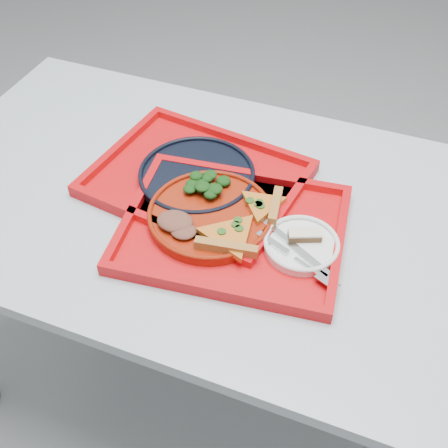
{
  "coord_description": "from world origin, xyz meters",
  "views": [
    {
      "loc": [
        0.24,
        -0.82,
        1.6
      ],
      "look_at": [
        -0.05,
        -0.08,
        0.78
      ],
      "focal_mm": 45.0,
      "sensor_mm": 36.0,
      "label": 1
    }
  ],
  "objects": [
    {
      "name": "ground",
      "position": [
        0.0,
        0.0,
        0.0
      ],
      "size": [
        10.0,
        10.0,
        0.0
      ],
      "primitive_type": "plane",
      "color": "gray",
      "rests_on": "ground"
    },
    {
      "name": "table",
      "position": [
        0.0,
        0.0,
        0.68
      ],
      "size": [
        1.6,
        0.8,
        0.75
      ],
      "color": "#AFB8C5",
      "rests_on": "ground"
    },
    {
      "name": "tray_main",
      "position": [
        -0.04,
        -0.07,
        0.76
      ],
      "size": [
        0.49,
        0.4,
        0.01
      ],
      "primitive_type": "cube",
      "rotation": [
        0.0,
        0.0,
        0.12
      ],
      "color": "red",
      "rests_on": "table"
    },
    {
      "name": "tray_far",
      "position": [
        -0.17,
        0.05,
        0.76
      ],
      "size": [
        0.49,
        0.41,
        0.01
      ],
      "primitive_type": "cube",
      "rotation": [
        0.0,
        0.0,
        -0.14
      ],
      "color": "red",
      "rests_on": "table"
    },
    {
      "name": "dinner_plate",
      "position": [
        -0.09,
        -0.06,
        0.77
      ],
      "size": [
        0.26,
        0.26,
        0.02
      ],
      "primitive_type": "cylinder",
      "color": "maroon",
      "rests_on": "tray_main"
    },
    {
      "name": "side_plate",
      "position": [
        0.11,
        -0.07,
        0.77
      ],
      "size": [
        0.15,
        0.15,
        0.01
      ],
      "primitive_type": "cylinder",
      "color": "white",
      "rests_on": "tray_main"
    },
    {
      "name": "navy_plate",
      "position": [
        -0.17,
        0.05,
        0.77
      ],
      "size": [
        0.26,
        0.26,
        0.02
      ],
      "primitive_type": "cylinder",
      "color": "black",
      "rests_on": "tray_far"
    },
    {
      "name": "pizza_slice_a",
      "position": [
        -0.03,
        -0.11,
        0.79
      ],
      "size": [
        0.14,
        0.16,
        0.02
      ],
      "primitive_type": null,
      "rotation": [
        0.0,
        0.0,
        1.72
      ],
      "color": "orange",
      "rests_on": "dinner_plate"
    },
    {
      "name": "pizza_slice_b",
      "position": [
        0.0,
        -0.0,
        0.79
      ],
      "size": [
        0.13,
        0.11,
        0.02
      ],
      "primitive_type": null,
      "rotation": [
        0.0,
        0.0,
        3.3
      ],
      "color": "orange",
      "rests_on": "dinner_plate"
    },
    {
      "name": "salad_heap",
      "position": [
        -0.13,
        0.0,
        0.8
      ],
      "size": [
        0.08,
        0.07,
        0.04
      ],
      "primitive_type": "ellipsoid",
      "color": "black",
      "rests_on": "dinner_plate"
    },
    {
      "name": "meat_portion",
      "position": [
        -0.14,
        -0.12,
        0.79
      ],
      "size": [
        0.08,
        0.06,
        0.02
      ],
      "primitive_type": "ellipsoid",
      "color": "brown",
      "rests_on": "dinner_plate"
    },
    {
      "name": "dessert_bar",
      "position": [
        0.11,
        -0.05,
        0.79
      ],
      "size": [
        0.07,
        0.05,
        0.02
      ],
      "rotation": [
        0.0,
        0.0,
        0.4
      ],
      "color": "#472717",
      "rests_on": "side_plate"
    },
    {
      "name": "knife",
      "position": [
        0.1,
        -0.09,
        0.78
      ],
      "size": [
        0.17,
        0.1,
        0.01
      ],
      "primitive_type": "cube",
      "rotation": [
        0.0,
        0.0,
        -0.51
      ],
      "color": "silver",
      "rests_on": "side_plate"
    },
    {
      "name": "fork",
      "position": [
        0.11,
        -0.11,
        0.78
      ],
      "size": [
        0.18,
        0.09,
        0.01
      ],
      "primitive_type": "cube",
      "rotation": [
        0.0,
        0.0,
        -0.39
      ],
      "color": "silver",
      "rests_on": "side_plate"
    }
  ]
}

